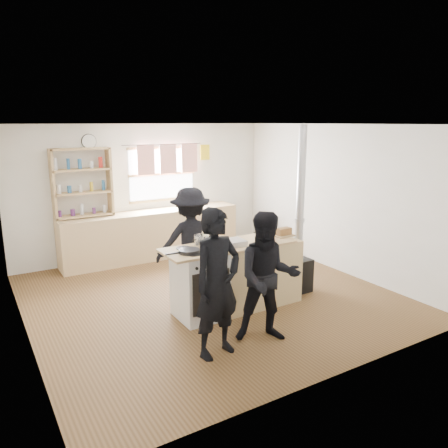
{
  "coord_description": "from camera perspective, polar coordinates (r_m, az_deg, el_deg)",
  "views": [
    {
      "loc": [
        -2.95,
        -5.33,
        2.53
      ],
      "look_at": [
        0.19,
        -0.1,
        1.1
      ],
      "focal_mm": 35.0,
      "sensor_mm": 36.0,
      "label": 1
    }
  ],
  "objects": [
    {
      "name": "flue_heater",
      "position": [
        6.68,
        9.68,
        -3.37
      ],
      "size": [
        0.35,
        0.35,
        2.5
      ],
      "color": "black",
      "rests_on": "ground"
    },
    {
      "name": "person_near_left",
      "position": [
        4.75,
        -0.88,
        -7.76
      ],
      "size": [
        0.67,
        0.5,
        1.66
      ],
      "primitive_type": "imported",
      "rotation": [
        0.0,
        0.0,
        0.19
      ],
      "color": "black",
      "rests_on": "ground"
    },
    {
      "name": "skillet_greens",
      "position": [
        5.48,
        -4.56,
        -3.52
      ],
      "size": [
        0.28,
        0.28,
        0.05
      ],
      "color": "black",
      "rests_on": "cooking_island"
    },
    {
      "name": "ground",
      "position": [
        6.6,
        -1.9,
        -9.4
      ],
      "size": [
        5.0,
        5.0,
        0.01
      ],
      "primitive_type": "cube",
      "color": "brown",
      "rests_on": "ground"
    },
    {
      "name": "thermos",
      "position": [
        8.52,
        -5.16,
        3.08
      ],
      "size": [
        0.1,
        0.1,
        0.29
      ],
      "primitive_type": "cylinder",
      "color": "silver",
      "rests_on": "back_counter"
    },
    {
      "name": "cooking_island",
      "position": [
        6.06,
        1.82,
        -6.73
      ],
      "size": [
        1.97,
        0.64,
        0.93
      ],
      "color": "silver",
      "rests_on": "ground"
    },
    {
      "name": "stockpot_stove",
      "position": [
        5.78,
        -2.95,
        -2.15
      ],
      "size": [
        0.2,
        0.2,
        0.17
      ],
      "color": "silver",
      "rests_on": "cooking_island"
    },
    {
      "name": "bread_board",
      "position": [
        6.32,
        7.8,
        -1.13
      ],
      "size": [
        0.29,
        0.22,
        0.12
      ],
      "color": "tan",
      "rests_on": "cooking_island"
    },
    {
      "name": "person_far",
      "position": [
        6.51,
        -4.37,
        -2.24
      ],
      "size": [
        1.15,
        0.82,
        1.6
      ],
      "primitive_type": "imported",
      "rotation": [
        0.0,
        0.0,
        2.91
      ],
      "color": "black",
      "rests_on": "ground"
    },
    {
      "name": "stockpot_counter",
      "position": [
        6.1,
        5.3,
        -1.16
      ],
      "size": [
        0.28,
        0.28,
        0.21
      ],
      "color": "#BBBBBE",
      "rests_on": "cooking_island"
    },
    {
      "name": "back_counter",
      "position": [
        8.37,
        -9.34,
        -1.37
      ],
      "size": [
        3.4,
        0.55,
        0.9
      ],
      "primitive_type": "cube",
      "color": "#DAB883",
      "rests_on": "ground"
    },
    {
      "name": "person_near_right",
      "position": [
        5.11,
        5.76,
        -6.98
      ],
      "size": [
        0.94,
        0.86,
        1.55
      ],
      "primitive_type": "imported",
      "rotation": [
        0.0,
        0.0,
        -0.47
      ],
      "color": "black",
      "rests_on": "ground"
    },
    {
      "name": "shelving_unit",
      "position": [
        7.94,
        -18.05,
        5.18
      ],
      "size": [
        1.0,
        0.28,
        1.2
      ],
      "color": "tan",
      "rests_on": "back_counter"
    },
    {
      "name": "roast_tray",
      "position": [
        5.8,
        1.1,
        -2.42
      ],
      "size": [
        0.34,
        0.31,
        0.07
      ],
      "color": "silver",
      "rests_on": "cooking_island"
    }
  ]
}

